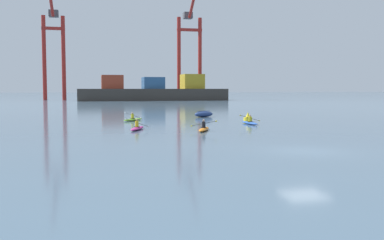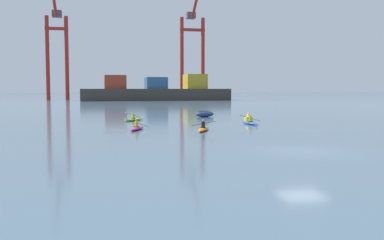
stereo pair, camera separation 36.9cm
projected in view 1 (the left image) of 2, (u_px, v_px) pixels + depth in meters
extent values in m
plane|color=slate|center=(305.00, 151.00, 23.94)|extent=(800.00, 800.00, 0.00)
cube|color=#38332D|center=(153.00, 95.00, 128.01)|extent=(43.39, 10.88, 3.44)
cube|color=#993823|center=(112.00, 82.00, 125.05)|extent=(6.07, 7.62, 3.93)
cube|color=#2D5684|center=(153.00, 83.00, 127.76)|extent=(6.07, 7.62, 3.40)
cube|color=#B29323|center=(192.00, 82.00, 130.41)|extent=(6.07, 7.62, 4.36)
cylinder|color=maroon|center=(44.00, 58.00, 129.92)|extent=(1.20, 1.20, 25.43)
cylinder|color=maroon|center=(64.00, 58.00, 131.19)|extent=(1.20, 1.20, 25.43)
cube|color=maroon|center=(53.00, 28.00, 129.91)|extent=(6.82, 0.90, 0.90)
cube|color=#47474C|center=(54.00, 14.00, 131.99)|extent=(2.80, 2.80, 2.00)
cylinder|color=maroon|center=(179.00, 59.00, 138.67)|extent=(1.20, 1.20, 26.34)
cylinder|color=maroon|center=(200.00, 59.00, 140.25)|extent=(1.20, 1.20, 26.34)
cube|color=maroon|center=(189.00, 30.00, 138.79)|extent=(8.17, 0.90, 0.90)
cylinder|color=maroon|center=(193.00, 0.00, 132.76)|extent=(0.90, 11.72, 9.47)
cube|color=#47474C|center=(188.00, 16.00, 140.86)|extent=(2.80, 2.80, 2.00)
ellipsoid|color=navy|center=(204.00, 114.00, 52.84)|extent=(2.82, 1.97, 0.70)
cube|color=navy|center=(204.00, 111.00, 52.81)|extent=(1.84, 0.76, 0.06)
cylinder|color=yellow|center=(248.00, 119.00, 45.64)|extent=(0.90, 0.90, 0.45)
cone|color=yellow|center=(248.00, 115.00, 45.61)|extent=(0.49, 0.49, 0.55)
ellipsoid|color=#C13384|center=(137.00, 128.00, 36.32)|extent=(1.81, 3.38, 0.26)
torus|color=black|center=(137.00, 127.00, 36.21)|extent=(0.64, 0.64, 0.05)
cylinder|color=gold|center=(137.00, 124.00, 36.20)|extent=(0.30, 0.30, 0.50)
sphere|color=tan|center=(137.00, 120.00, 36.17)|extent=(0.19, 0.19, 0.19)
cylinder|color=black|center=(137.00, 123.00, 36.24)|extent=(1.88, 0.77, 0.67)
ellipsoid|color=silver|center=(125.00, 119.00, 36.36)|extent=(0.21, 0.11, 0.16)
ellipsoid|color=silver|center=(149.00, 127.00, 36.12)|extent=(0.21, 0.11, 0.16)
ellipsoid|color=#2856B2|center=(250.00, 123.00, 42.10)|extent=(0.83, 3.43, 0.26)
torus|color=black|center=(250.00, 122.00, 42.00)|extent=(0.52, 0.52, 0.05)
cylinder|color=gold|center=(250.00, 119.00, 41.98)|extent=(0.30, 0.30, 0.50)
sphere|color=tan|center=(250.00, 116.00, 41.96)|extent=(0.19, 0.19, 0.19)
cylinder|color=black|center=(250.00, 118.00, 42.02)|extent=(2.03, 0.17, 0.60)
ellipsoid|color=yellow|center=(240.00, 115.00, 41.71)|extent=(0.21, 0.05, 0.15)
ellipsoid|color=yellow|center=(259.00, 121.00, 42.34)|extent=(0.21, 0.05, 0.15)
ellipsoid|color=orange|center=(204.00, 129.00, 35.56)|extent=(1.95, 3.35, 0.26)
torus|color=black|center=(204.00, 128.00, 35.45)|extent=(0.65, 0.65, 0.05)
cylinder|color=black|center=(204.00, 125.00, 35.43)|extent=(0.30, 0.30, 0.50)
sphere|color=tan|center=(204.00, 121.00, 35.41)|extent=(0.19, 0.19, 0.19)
cylinder|color=black|center=(204.00, 124.00, 35.47)|extent=(1.89, 0.88, 0.46)
ellipsoid|color=yellow|center=(192.00, 126.00, 35.69)|extent=(0.20, 0.12, 0.14)
ellipsoid|color=yellow|center=(216.00, 121.00, 35.26)|extent=(0.20, 0.12, 0.14)
ellipsoid|color=#7ABC2D|center=(133.00, 120.00, 46.59)|extent=(2.63, 3.00, 0.26)
torus|color=black|center=(133.00, 118.00, 46.49)|extent=(0.69, 0.69, 0.05)
cylinder|color=gold|center=(132.00, 116.00, 46.47)|extent=(0.30, 0.30, 0.50)
sphere|color=tan|center=(132.00, 113.00, 46.44)|extent=(0.19, 0.19, 0.19)
cylinder|color=black|center=(133.00, 115.00, 46.51)|extent=(1.60, 1.33, 0.55)
ellipsoid|color=silver|center=(125.00, 113.00, 46.94)|extent=(0.18, 0.16, 0.15)
ellipsoid|color=silver|center=(141.00, 118.00, 46.07)|extent=(0.18, 0.16, 0.15)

